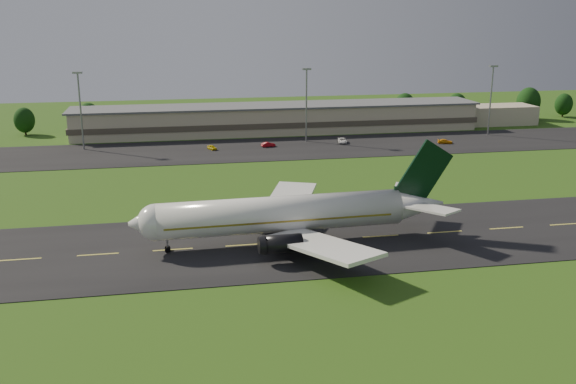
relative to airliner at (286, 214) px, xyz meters
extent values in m
plane|color=#1F4711|center=(15.43, -0.03, -4.66)|extent=(360.00, 360.00, 0.00)
cube|color=black|center=(15.43, -0.03, -4.61)|extent=(220.00, 30.00, 0.10)
cube|color=black|center=(15.43, 71.97, -4.61)|extent=(260.00, 30.00, 0.10)
cylinder|color=white|center=(-0.86, -0.03, 0.14)|extent=(38.16, 6.86, 5.60)
sphere|color=white|center=(-19.84, -0.66, 0.14)|extent=(5.60, 5.60, 5.60)
cone|color=white|center=(-21.84, -0.73, 0.14)|extent=(4.18, 5.51, 5.38)
cone|color=white|center=(21.63, 0.72, 0.14)|extent=(9.18, 5.78, 5.49)
cube|color=olive|center=(-1.35, -0.04, -0.21)|extent=(35.17, 6.80, 0.28)
cube|color=black|center=(-20.44, -0.68, 0.69)|extent=(2.10, 3.06, 0.65)
cube|color=white|center=(3.01, -10.91, -1.36)|extent=(14.59, 20.13, 2.20)
cube|color=white|center=(2.28, 11.08, -1.36)|extent=(13.62, 20.22, 2.20)
cube|color=white|center=(21.80, -4.28, 1.04)|extent=(7.71, 9.36, 0.91)
cube|color=white|center=(21.47, 5.72, 1.04)|extent=(7.33, 9.39, 0.91)
cube|color=black|center=(20.13, 0.67, 1.94)|extent=(5.02, 0.72, 3.00)
cube|color=black|center=(22.63, 0.75, 5.64)|extent=(9.44, 0.76, 10.55)
cylinder|color=black|center=(-2.09, -8.07, -1.76)|extent=(5.69, 2.88, 2.70)
cylinder|color=black|center=(-2.62, 7.92, -1.76)|extent=(5.69, 2.88, 2.70)
cube|color=#C4B396|center=(15.43, 95.97, -0.66)|extent=(120.00, 15.00, 8.00)
cube|color=#4C4438|center=(15.43, 95.97, -1.46)|extent=(121.00, 15.40, 1.60)
cube|color=#595B60|center=(15.43, 95.97, 3.49)|extent=(122.00, 16.00, 0.50)
cube|color=#C4B396|center=(85.43, 97.97, -1.66)|extent=(28.00, 11.00, 6.00)
cylinder|color=gray|center=(-39.57, 79.97, 5.34)|extent=(0.44, 0.44, 20.00)
cube|color=gray|center=(-39.57, 79.97, 15.44)|extent=(2.40, 1.20, 0.50)
cylinder|color=gray|center=(20.43, 79.97, 5.34)|extent=(0.44, 0.44, 20.00)
cube|color=gray|center=(20.43, 79.97, 15.44)|extent=(2.40, 1.20, 0.50)
cylinder|color=gray|center=(75.43, 79.97, 5.34)|extent=(0.44, 0.44, 20.00)
cube|color=gray|center=(75.43, 79.97, 15.44)|extent=(2.40, 1.20, 0.50)
cylinder|color=black|center=(-59.02, 105.41, -3.38)|extent=(0.56, 0.56, 2.56)
ellipsoid|color=black|center=(-59.02, 105.41, -0.26)|extent=(5.97, 5.97, 7.46)
cylinder|color=black|center=(-40.67, 105.32, -3.23)|extent=(0.56, 0.56, 2.85)
ellipsoid|color=black|center=(-40.67, 105.32, 0.25)|extent=(6.66, 6.66, 8.33)
cylinder|color=black|center=(-19.66, 105.68, -3.50)|extent=(0.56, 0.56, 2.32)
ellipsoid|color=black|center=(-19.66, 105.68, -0.66)|extent=(5.42, 5.42, 6.78)
cylinder|color=black|center=(59.51, 107.13, -3.16)|extent=(0.56, 0.56, 3.00)
ellipsoid|color=black|center=(59.51, 107.13, 0.50)|extent=(6.99, 6.99, 8.74)
cylinder|color=black|center=(77.63, 106.63, -3.22)|extent=(0.56, 0.56, 2.88)
ellipsoid|color=black|center=(77.63, 106.63, 0.29)|extent=(6.71, 6.71, 8.39)
cylinder|color=black|center=(102.92, 105.29, -2.97)|extent=(0.56, 0.56, 3.38)
ellipsoid|color=black|center=(102.92, 105.29, 1.15)|extent=(7.88, 7.88, 9.85)
cylinder|color=black|center=(117.47, 107.10, -3.38)|extent=(0.56, 0.56, 2.56)
ellipsoid|color=black|center=(117.47, 107.10, -0.25)|extent=(5.98, 5.98, 7.48)
imported|color=gold|center=(-6.35, 73.31, -3.97)|extent=(2.71, 3.74, 1.18)
imported|color=#AB0B14|center=(8.80, 74.30, -3.94)|extent=(4.01, 2.19, 1.25)
imported|color=white|center=(29.81, 75.83, -3.88)|extent=(3.18, 5.23, 1.36)
imported|color=orange|center=(57.44, 69.76, -3.97)|extent=(4.33, 2.50, 1.18)
camera|label=1|loc=(-17.24, -93.06, 30.01)|focal=40.00mm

